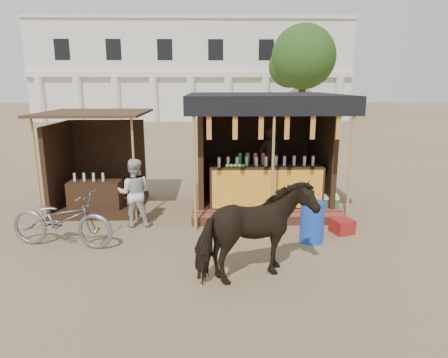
% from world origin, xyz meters
% --- Properties ---
extents(ground, '(120.00, 120.00, 0.00)m').
position_xyz_m(ground, '(0.00, 0.00, 0.00)').
color(ground, '#846B4C').
rests_on(ground, ground).
extents(main_stall, '(3.60, 3.61, 2.78)m').
position_xyz_m(main_stall, '(1.01, 3.36, 1.03)').
color(main_stall, brown).
rests_on(main_stall, ground).
extents(secondary_stall, '(2.40, 2.40, 2.38)m').
position_xyz_m(secondary_stall, '(-3.17, 3.24, 0.85)').
color(secondary_stall, '#352213').
rests_on(secondary_stall, ground).
extents(cow, '(2.04, 1.55, 1.57)m').
position_xyz_m(cow, '(0.42, -0.65, 0.79)').
color(cow, black).
rests_on(cow, ground).
extents(motorbike, '(2.12, 1.07, 1.06)m').
position_xyz_m(motorbike, '(-3.08, 0.78, 0.53)').
color(motorbike, gray).
rests_on(motorbike, ground).
extents(bystander, '(0.74, 0.58, 1.48)m').
position_xyz_m(bystander, '(-1.92, 1.88, 0.74)').
color(bystander, beige).
rests_on(bystander, ground).
extents(blue_barrel, '(0.56, 0.56, 0.80)m').
position_xyz_m(blue_barrel, '(1.70, 0.89, 0.40)').
color(blue_barrel, '#1842BA').
rests_on(blue_barrel, ground).
extents(red_crate, '(0.50, 0.51, 0.29)m').
position_xyz_m(red_crate, '(2.44, 1.33, 0.15)').
color(red_crate, maroon).
rests_on(red_crate, ground).
extents(cooler, '(0.69, 0.52, 0.46)m').
position_xyz_m(cooler, '(2.40, 2.60, 0.23)').
color(cooler, '#1A7626').
rests_on(cooler, ground).
extents(background_building, '(26.00, 7.45, 8.18)m').
position_xyz_m(background_building, '(-2.00, 29.94, 3.98)').
color(background_building, silver).
rests_on(background_building, ground).
extents(tree, '(4.50, 4.40, 7.00)m').
position_xyz_m(tree, '(5.81, 22.14, 4.63)').
color(tree, '#382314').
rests_on(tree, ground).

